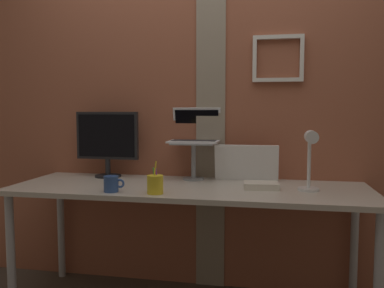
% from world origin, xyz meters
% --- Properties ---
extents(brick_wall_back, '(3.50, 0.16, 2.37)m').
position_xyz_m(brick_wall_back, '(0.00, 0.35, 1.19)').
color(brick_wall_back, '#9E563D').
rests_on(brick_wall_back, ground_plane).
extents(desk, '(2.17, 0.70, 0.77)m').
position_xyz_m(desk, '(-0.02, -0.06, 0.70)').
color(desk, beige).
rests_on(desk, ground_plane).
extents(monitor, '(0.44, 0.18, 0.45)m').
position_xyz_m(monitor, '(-0.64, 0.17, 1.04)').
color(monitor, black).
rests_on(monitor, desk).
extents(laptop_stand, '(0.28, 0.22, 0.25)m').
position_xyz_m(laptop_stand, '(-0.03, 0.17, 0.94)').
color(laptop_stand, gray).
rests_on(laptop_stand, desk).
extents(laptop, '(0.33, 0.26, 0.23)m').
position_xyz_m(laptop, '(-0.03, 0.24, 1.09)').
color(laptop, white).
rests_on(laptop, laptop_stand).
extents(whiteboard_panel, '(0.41, 0.06, 0.24)m').
position_xyz_m(whiteboard_panel, '(0.32, 0.20, 0.89)').
color(whiteboard_panel, white).
rests_on(whiteboard_panel, desk).
extents(desk_lamp, '(0.12, 0.20, 0.35)m').
position_xyz_m(desk_lamp, '(0.69, -0.11, 0.99)').
color(desk_lamp, white).
rests_on(desk_lamp, desk).
extents(pen_cup, '(0.09, 0.09, 0.18)m').
position_xyz_m(pen_cup, '(-0.16, -0.31, 0.82)').
color(pen_cup, yellow).
rests_on(pen_cup, desk).
extents(coffee_mug, '(0.12, 0.08, 0.09)m').
position_xyz_m(coffee_mug, '(-0.41, -0.31, 0.82)').
color(coffee_mug, '#2D4C8C').
rests_on(coffee_mug, desk).
extents(paper_clutter_stack, '(0.21, 0.16, 0.04)m').
position_xyz_m(paper_clutter_stack, '(0.42, -0.06, 0.79)').
color(paper_clutter_stack, silver).
rests_on(paper_clutter_stack, desk).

